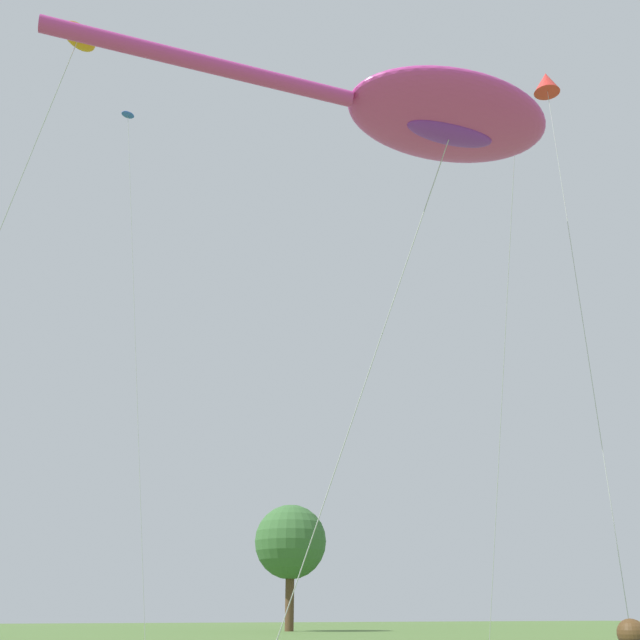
% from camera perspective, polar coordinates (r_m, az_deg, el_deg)
% --- Properties ---
extents(big_show_kite, '(13.17, 5.73, 14.40)m').
position_cam_1_polar(big_show_kite, '(19.51, 9.60, 16.09)').
color(big_show_kite, '#CC3899').
rests_on(big_show_kite, ground).
extents(small_kite_diamond_red, '(1.44, 1.29, 17.58)m').
position_cam_1_polar(small_kite_diamond_red, '(24.38, 18.02, 17.81)').
color(small_kite_diamond_red, red).
rests_on(small_kite_diamond_red, ground).
extents(small_kite_streamer_purple, '(3.15, 4.05, 14.24)m').
position_cam_1_polar(small_kite_streamer_purple, '(18.34, -19.32, 20.46)').
color(small_kite_streamer_purple, orange).
rests_on(small_kite_streamer_purple, ground).
extents(small_kite_box_yellow, '(1.42, 5.68, 16.97)m').
position_cam_1_polar(small_kite_box_yellow, '(23.72, 15.77, 16.02)').
color(small_kite_box_yellow, green).
rests_on(small_kite_box_yellow, ground).
extents(small_kite_stunt_black, '(2.68, 2.44, 21.41)m').
position_cam_1_polar(small_kite_stunt_black, '(30.76, -15.33, 13.09)').
color(small_kite_stunt_black, blue).
rests_on(small_kite_stunt_black, ground).
extents(tree_oak_left, '(7.70, 7.70, 12.71)m').
position_cam_1_polar(tree_oak_left, '(78.92, -2.43, -17.68)').
color(tree_oak_left, '#513823').
rests_on(tree_oak_left, ground).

